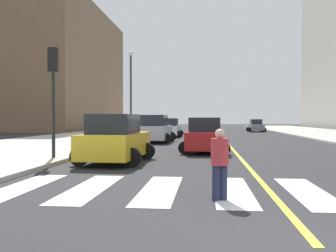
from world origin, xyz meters
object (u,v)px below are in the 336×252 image
at_px(car_green_fourth, 202,125).
at_px(pedestrian_crossing, 220,161).
at_px(car_silver_sixth, 155,130).
at_px(car_blue_seventh, 204,127).
at_px(car_red_nearest, 205,136).
at_px(traffic_light_far_corner, 53,80).
at_px(car_yellow_second, 115,140).
at_px(pedestrian_walking_west, 90,131).
at_px(street_lamp, 131,86).
at_px(car_white_fifth, 169,128).
at_px(car_gray_third, 256,126).

xyz_separation_m(car_green_fourth, pedestrian_crossing, (0.73, -44.51, 0.04)).
distance_m(car_silver_sixth, car_blue_seventh, 14.06).
height_order(car_red_nearest, car_blue_seventh, car_blue_seventh).
relative_size(car_blue_seventh, traffic_light_far_corner, 0.91).
height_order(car_yellow_second, traffic_light_far_corner, traffic_light_far_corner).
height_order(car_red_nearest, traffic_light_far_corner, traffic_light_far_corner).
xyz_separation_m(car_silver_sixth, pedestrian_walking_west, (-2.94, -6.30, 0.11)).
bearing_deg(pedestrian_walking_west, pedestrian_crossing, 0.14).
relative_size(pedestrian_walking_west, street_lamp, 0.21).
bearing_deg(car_blue_seventh, car_yellow_second, -98.46).
bearing_deg(car_white_fifth, street_lamp, -173.21).
height_order(car_silver_sixth, pedestrian_crossing, car_silver_sixth).
bearing_deg(car_yellow_second, car_blue_seventh, 85.01).
distance_m(car_red_nearest, car_white_fifth, 16.20).
relative_size(car_yellow_second, traffic_light_far_corner, 0.97).
bearing_deg(car_red_nearest, car_yellow_second, -125.64).
bearing_deg(car_red_nearest, car_gray_third, 79.08).
relative_size(car_white_fifth, pedestrian_crossing, 2.58).
relative_size(car_yellow_second, car_white_fifth, 1.10).
bearing_deg(car_green_fourth, car_gray_third, -19.60).
bearing_deg(car_silver_sixth, pedestrian_walking_west, -112.78).
distance_m(car_red_nearest, pedestrian_walking_west, 6.81).
distance_m(car_red_nearest, car_yellow_second, 5.98).
bearing_deg(car_yellow_second, traffic_light_far_corner, 177.21).
height_order(car_gray_third, car_green_fourth, car_green_fourth).
bearing_deg(traffic_light_far_corner, pedestrian_crossing, -46.04).
bearing_deg(car_red_nearest, car_green_fourth, 91.99).
bearing_deg(car_silver_sixth, traffic_light_far_corner, -99.60).
height_order(car_white_fifth, traffic_light_far_corner, traffic_light_far_corner).
bearing_deg(car_blue_seventh, street_lamp, -140.54).
height_order(car_red_nearest, pedestrian_walking_west, car_red_nearest).
bearing_deg(car_white_fifth, pedestrian_walking_west, -101.56).
xyz_separation_m(pedestrian_walking_west, street_lamp, (-0.39, 13.99, 3.77)).
xyz_separation_m(car_yellow_second, car_silver_sixth, (-0.11, 12.57, 0.04)).
distance_m(car_yellow_second, pedestrian_crossing, 7.70).
relative_size(car_green_fourth, pedestrian_walking_west, 2.40).
distance_m(car_blue_seventh, pedestrian_crossing, 32.77).
bearing_deg(car_blue_seventh, pedestrian_walking_west, -109.08).
distance_m(car_yellow_second, car_silver_sixth, 12.57).
bearing_deg(car_red_nearest, traffic_light_far_corner, -142.95).
bearing_deg(pedestrian_crossing, car_yellow_second, -77.94).
distance_m(car_silver_sixth, pedestrian_crossing, 19.61).
height_order(car_white_fifth, car_silver_sixth, car_silver_sixth).
height_order(car_red_nearest, car_yellow_second, car_yellow_second).
height_order(pedestrian_crossing, pedestrian_walking_west, pedestrian_walking_west).
distance_m(car_blue_seventh, pedestrian_walking_west, 20.94).
relative_size(car_red_nearest, car_blue_seventh, 1.00).
bearing_deg(street_lamp, car_green_fourth, 69.36).
height_order(car_yellow_second, car_gray_third, car_yellow_second).
height_order(car_silver_sixth, car_blue_seventh, car_silver_sixth).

